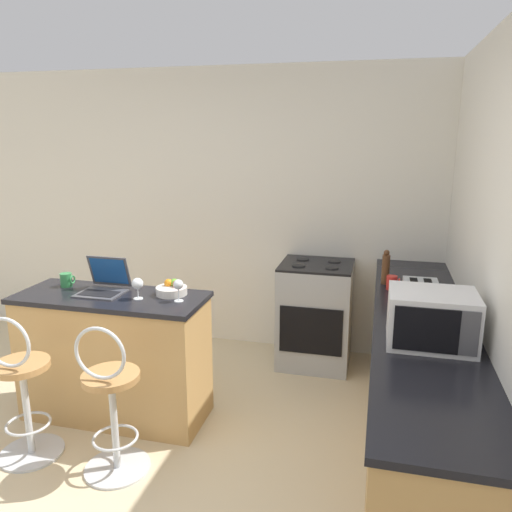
{
  "coord_description": "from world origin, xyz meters",
  "views": [
    {
      "loc": [
        1.33,
        -2.07,
        2.02
      ],
      "look_at": [
        0.35,
        1.83,
        1.02
      ],
      "focal_mm": 35.0,
      "sensor_mm": 36.0,
      "label": 1
    }
  ],
  "objects": [
    {
      "name": "wine_glass_tall",
      "position": [
        -0.23,
        0.85,
        1.02
      ],
      "size": [
        0.08,
        0.08,
        0.15
      ],
      "color": "silver",
      "rests_on": "breakfast_bar"
    },
    {
      "name": "wall_back",
      "position": [
        0.0,
        2.41,
        1.3
      ],
      "size": [
        12.0,
        0.06,
        2.6
      ],
      "color": "silver",
      "rests_on": "ground_plane"
    },
    {
      "name": "toaster",
      "position": [
        1.61,
        1.1,
        1.01
      ],
      "size": [
        0.24,
        0.31,
        0.18
      ],
      "color": "#9EA3A8",
      "rests_on": "counter_right"
    },
    {
      "name": "bar_stool_far",
      "position": [
        -0.15,
        0.3,
        0.45
      ],
      "size": [
        0.4,
        0.4,
        0.97
      ],
      "color": "silver",
      "rests_on": "ground_plane"
    },
    {
      "name": "mug_blue",
      "position": [
        1.65,
        1.46,
        0.97
      ],
      "size": [
        0.09,
        0.07,
        0.09
      ],
      "color": "#2D51AD",
      "rests_on": "counter_right"
    },
    {
      "name": "counter_right",
      "position": [
        1.63,
        0.94,
        0.46
      ],
      "size": [
        0.59,
        2.91,
        0.92
      ],
      "color": "tan",
      "rests_on": "ground_plane"
    },
    {
      "name": "breakfast_bar",
      "position": [
        -0.46,
        0.88,
        0.46
      ],
      "size": [
        1.33,
        0.54,
        0.92
      ],
      "color": "tan",
      "rests_on": "ground_plane"
    },
    {
      "name": "stove_range",
      "position": [
        0.83,
        2.08,
        0.46
      ],
      "size": [
        0.62,
        0.57,
        0.93
      ],
      "color": "#9EA3A8",
      "rests_on": "ground_plane"
    },
    {
      "name": "fruit_bowl",
      "position": [
        -0.04,
        1.0,
        0.96
      ],
      "size": [
        0.22,
        0.22,
        0.1
      ],
      "color": "silver",
      "rests_on": "breakfast_bar"
    },
    {
      "name": "mug_red",
      "position": [
        1.45,
        1.49,
        0.97
      ],
      "size": [
        0.09,
        0.08,
        0.1
      ],
      "color": "red",
      "rests_on": "counter_right"
    },
    {
      "name": "mug_green",
      "position": [
        -0.87,
        0.98,
        0.97
      ],
      "size": [
        0.1,
        0.08,
        0.1
      ],
      "color": "#338447",
      "rests_on": "breakfast_bar"
    },
    {
      "name": "bar_stool_near",
      "position": [
        -0.76,
        0.3,
        0.45
      ],
      "size": [
        0.4,
        0.4,
        0.97
      ],
      "color": "silver",
      "rests_on": "ground_plane"
    },
    {
      "name": "pepper_mill",
      "position": [
        1.4,
        1.62,
        1.04
      ],
      "size": [
        0.06,
        0.06,
        0.26
      ],
      "color": "#4C2D19",
      "rests_on": "counter_right"
    },
    {
      "name": "wine_glass_short",
      "position": [
        0.06,
        0.87,
        1.03
      ],
      "size": [
        0.07,
        0.07,
        0.15
      ],
      "color": "silver",
      "rests_on": "breakfast_bar"
    },
    {
      "name": "laptop",
      "position": [
        -0.53,
        0.94,
        0.98
      ],
      "size": [
        0.31,
        0.3,
        0.24
      ],
      "color": "#47474C",
      "rests_on": "breakfast_bar"
    },
    {
      "name": "ground_plane",
      "position": [
        0.0,
        0.0,
        0.0
      ],
      "size": [
        20.0,
        20.0,
        0.0
      ],
      "primitive_type": "plane",
      "color": "beige"
    },
    {
      "name": "microwave",
      "position": [
        1.63,
        0.55,
        1.07
      ],
      "size": [
        0.45,
        0.36,
        0.29
      ],
      "color": "silver",
      "rests_on": "counter_right"
    }
  ]
}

